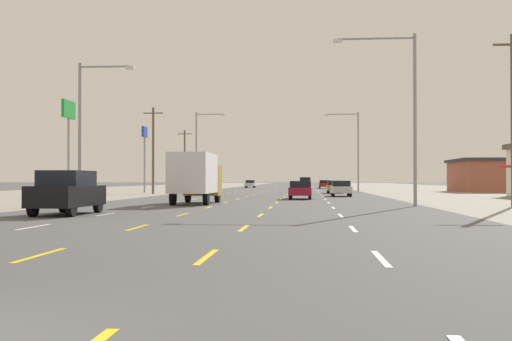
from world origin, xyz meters
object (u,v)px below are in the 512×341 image
at_px(pole_sign_left_row_1, 69,122).
at_px(pole_sign_left_row_2, 145,144).
at_px(box_truck_inner_left_near, 196,176).
at_px(sedan_far_left_distant_a, 250,184).
at_px(sedan_far_right_midfar, 341,188).
at_px(suv_inner_right_farther, 305,183).
at_px(suv_far_left_nearest, 67,192).
at_px(sedan_far_right_farthest, 324,184).
at_px(streetlight_right_row_0, 406,105).
at_px(streetlight_left_row_0, 85,123).
at_px(sedan_far_right_far, 335,187).
at_px(streetlight_left_row_1, 199,146).
at_px(sedan_inner_right_mid, 300,190).
at_px(streetlight_right_row_1, 355,146).

relative_size(pole_sign_left_row_1, pole_sign_left_row_2, 1.06).
xyz_separation_m(box_truck_inner_left_near, sedan_far_left_distant_a, (-3.60, 79.63, -1.08)).
bearing_deg(sedan_far_right_midfar, suv_inner_right_farther, 93.92).
distance_m(suv_far_left_nearest, sedan_far_left_distant_a, 92.28).
relative_size(suv_inner_right_farther, sedan_far_right_farthest, 1.09).
height_order(suv_far_left_nearest, pole_sign_left_row_2, pole_sign_left_row_2).
relative_size(sedan_far_right_farthest, streetlight_right_row_0, 0.44).
bearing_deg(streetlight_left_row_0, sedan_far_right_far, 64.27).
relative_size(box_truck_inner_left_near, streetlight_left_row_1, 0.71).
xyz_separation_m(suv_far_left_nearest, pole_sign_left_row_2, (-8.88, 47.38, 4.90)).
xyz_separation_m(sedan_inner_right_mid, streetlight_right_row_0, (6.38, -13.24, 5.21)).
relative_size(suv_far_left_nearest, box_truck_inner_left_near, 0.68).
xyz_separation_m(pole_sign_left_row_2, streetlight_left_row_0, (6.06, -37.28, -0.86)).
bearing_deg(pole_sign_left_row_2, sedan_far_right_midfar, -34.34).
bearing_deg(streetlight_right_row_1, pole_sign_left_row_2, -171.82).
distance_m(suv_far_left_nearest, streetlight_left_row_0, 11.24).
relative_size(suv_far_left_nearest, sedan_far_right_farthest, 1.09).
relative_size(suv_far_left_nearest, pole_sign_left_row_1, 0.58).
distance_m(suv_far_left_nearest, sedan_inner_right_mid, 25.48).
distance_m(sedan_far_right_farthest, streetlight_left_row_0, 76.00).
distance_m(pole_sign_left_row_2, streetlight_left_row_0, 37.78).
distance_m(sedan_far_right_farthest, streetlight_right_row_1, 33.57).
xyz_separation_m(box_truck_inner_left_near, streetlight_left_row_0, (-6.42, -2.55, 3.23)).
relative_size(sedan_far_right_midfar, pole_sign_left_row_2, 0.56).
height_order(suv_far_left_nearest, streetlight_right_row_1, streetlight_right_row_1).
distance_m(sedan_far_right_midfar, streetlight_right_row_1, 20.11).
relative_size(suv_inner_right_farther, pole_sign_left_row_1, 0.58).
relative_size(box_truck_inner_left_near, sedan_far_right_farthest, 1.60).
bearing_deg(suv_far_left_nearest, sedan_inner_right_mid, 66.34).
height_order(sedan_far_right_midfar, pole_sign_left_row_1, pole_sign_left_row_1).
distance_m(box_truck_inner_left_near, streetlight_right_row_1, 40.77).
distance_m(pole_sign_left_row_2, streetlight_right_row_0, 45.16).
bearing_deg(suv_inner_right_farther, streetlight_right_row_0, -85.17).
xyz_separation_m(box_truck_inner_left_near, streetlight_right_row_1, (13.10, 38.41, 3.93)).
bearing_deg(suv_inner_right_farther, suv_far_left_nearest, -97.25).
bearing_deg(sedan_far_left_distant_a, sedan_far_right_farthest, -30.52).
height_order(sedan_inner_right_mid, streetlight_right_row_0, streetlight_right_row_0).
relative_size(sedan_inner_right_mid, streetlight_left_row_0, 0.51).
xyz_separation_m(suv_far_left_nearest, sedan_far_right_far, (13.98, 44.97, -0.27)).
relative_size(box_truck_inner_left_near, sedan_far_right_midfar, 1.60).
relative_size(suv_far_left_nearest, pole_sign_left_row_2, 0.61).
relative_size(pole_sign_left_row_1, streetlight_right_row_1, 0.85).
xyz_separation_m(sedan_far_right_farthest, streetlight_right_row_0, (2.79, -74.03, 5.21)).
height_order(sedan_far_right_farthest, streetlight_right_row_1, streetlight_right_row_1).
xyz_separation_m(box_truck_inner_left_near, suv_inner_right_farther, (6.89, 69.82, -0.81)).
bearing_deg(sedan_inner_right_mid, sedan_far_right_far, 80.15).
bearing_deg(suv_far_left_nearest, streetlight_left_row_0, 105.62).
bearing_deg(sedan_far_right_farthest, pole_sign_left_row_2, -121.70).
distance_m(sedan_far_right_farthest, streetlight_left_row_1, 37.36).
height_order(sedan_inner_right_mid, streetlight_left_row_1, streetlight_left_row_1).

